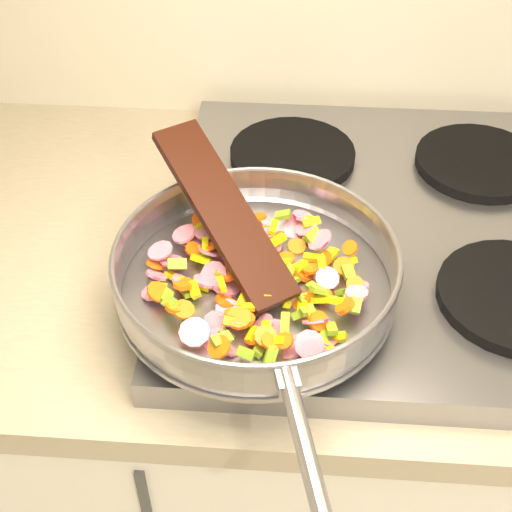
{
  "coord_description": "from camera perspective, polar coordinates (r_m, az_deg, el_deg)",
  "views": [
    {
      "loc": [
        -0.83,
        0.9,
        1.57
      ],
      "look_at": [
        -0.87,
        1.51,
        1.01
      ],
      "focal_mm": 50.0,
      "sensor_mm": 36.0,
      "label": 1
    }
  ],
  "objects": [
    {
      "name": "wooden_spatula",
      "position": [
        0.85,
        -2.61,
        3.58
      ],
      "size": [
        0.2,
        0.24,
        0.11
      ],
      "primitive_type": "cube",
      "rotation": [
        0.0,
        -0.37,
        2.19
      ],
      "color": "black",
      "rests_on": "saute_pan"
    },
    {
      "name": "saute_pan",
      "position": [
        0.83,
        0.02,
        -1.15
      ],
      "size": [
        0.38,
        0.54,
        0.06
      ],
      "rotation": [
        0.0,
        0.0,
        0.25
      ],
      "color": "#9E9EA5",
      "rests_on": "grate_fl"
    },
    {
      "name": "grate_br",
      "position": [
        1.13,
        17.44,
        7.17
      ],
      "size": [
        0.19,
        0.19,
        0.02
      ],
      "primitive_type": "cylinder",
      "color": "black",
      "rests_on": "cooktop"
    },
    {
      "name": "vegetable_heap",
      "position": [
        0.85,
        -0.28,
        -1.69
      ],
      "size": [
        0.28,
        0.26,
        0.05
      ],
      "color": "#FE5E0C",
      "rests_on": "saute_pan"
    },
    {
      "name": "grate_bl",
      "position": [
        1.09,
        2.94,
        8.12
      ],
      "size": [
        0.19,
        0.19,
        0.02
      ],
      "primitive_type": "cylinder",
      "color": "black",
      "rests_on": "cooktop"
    },
    {
      "name": "cooktop",
      "position": [
        1.01,
        10.58,
        1.84
      ],
      "size": [
        0.6,
        0.6,
        0.04
      ],
      "primitive_type": "cube",
      "color": "#939399",
      "rests_on": "counter_top"
    },
    {
      "name": "grate_fl",
      "position": [
        0.88,
        2.29,
        -2.27
      ],
      "size": [
        0.19,
        0.19,
        0.02
      ],
      "primitive_type": "cylinder",
      "color": "black",
      "rests_on": "cooktop"
    }
  ]
}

